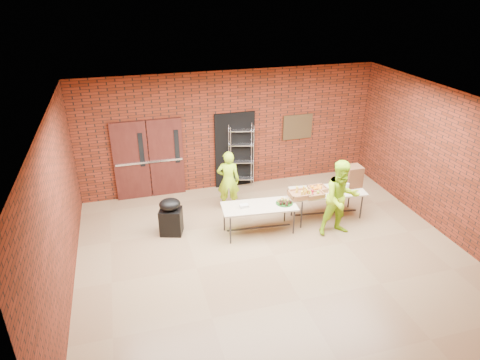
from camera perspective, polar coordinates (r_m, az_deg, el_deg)
The scene contains 19 objects.
room at distance 8.36m, azimuth 4.88°, elevation -0.98°, with size 8.08×7.08×3.28m.
double_doors at distance 11.27m, azimuth -12.01°, elevation 2.71°, with size 1.78×0.12×2.10m.
dark_doorway at distance 11.63m, azimuth -0.69°, elevation 4.00°, with size 1.10×0.06×2.10m, color black.
bronze_plaque at distance 12.01m, azimuth 7.68°, elevation 7.03°, with size 0.85×0.04×0.70m, color #44321B.
wire_rack at distance 11.59m, azimuth 0.16°, elevation 3.13°, with size 0.66×0.22×1.80m, color silver, non-canonical shape.
table_left at distance 9.60m, azimuth 2.57°, elevation -3.74°, with size 1.73×0.85×0.69m.
table_right at distance 10.38m, azimuth 11.60°, elevation -1.70°, with size 1.82×0.92×0.72m.
basket_bananas at distance 9.94m, azimuth 8.04°, elevation -1.86°, with size 0.50×0.39×0.15m.
basket_oranges at distance 10.28m, azimuth 10.31°, elevation -1.14°, with size 0.42×0.32×0.13m.
basket_apples at distance 10.02m, azimuth 9.83°, elevation -1.84°, with size 0.43×0.33×0.13m.
muffin_tray at distance 9.69m, azimuth 5.95°, elevation -2.89°, with size 0.39×0.39×0.10m.
napkin_box at distance 9.49m, azimuth 0.54°, elevation -3.46°, with size 0.19×0.13×0.06m, color silver.
coffee_dispenser at distance 10.62m, azimuth 14.79°, elevation 0.50°, with size 0.39×0.35×0.52m, color #53351C.
cup_stack_front at distance 10.33m, azimuth 13.04°, elevation -0.96°, with size 0.07×0.07×0.21m, color silver.
cup_stack_mid at distance 10.35m, azimuth 14.12°, elevation -0.99°, with size 0.07×0.07×0.22m, color silver.
cup_stack_back at distance 10.43m, azimuth 13.34°, elevation -0.68°, with size 0.08×0.08×0.23m, color silver.
covered_grill at distance 9.76m, azimuth -9.22°, elevation -4.80°, with size 0.58×0.53×0.88m.
volunteer_woman at distance 10.54m, azimuth -1.57°, elevation -0.05°, with size 0.56×0.37×1.54m, color #A3DF18.
volunteer_man at distance 9.70m, azimuth 13.31°, elevation -2.40°, with size 0.86×0.67×1.78m, color #A3DF18.
Camera 1 is at (-2.73, -6.97, 5.33)m, focal length 32.00 mm.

